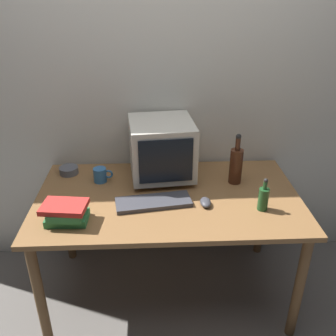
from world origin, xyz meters
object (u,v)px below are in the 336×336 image
bottle_tall (236,165)px  bottle_short (263,198)px  book_stack (66,213)px  mug (101,175)px  keyboard (153,202)px  crt_monitor (162,149)px  computer_mouse (206,202)px  cd_spindle (69,170)px

bottle_tall → bottle_short: bottle_tall is taller
book_stack → mug: 0.44m
keyboard → bottle_short: (0.59, -0.08, 0.06)m
crt_monitor → computer_mouse: crt_monitor is taller
bottle_tall → mug: 0.83m
book_stack → computer_mouse: bearing=9.5°
cd_spindle → computer_mouse: bearing=-26.5°
bottle_short → keyboard: bearing=172.2°
crt_monitor → cd_spindle: crt_monitor is taller
keyboard → bottle_short: size_ratio=2.19×
bottle_short → book_stack: (-1.04, -0.07, -0.02)m
crt_monitor → bottle_tall: size_ratio=1.31×
bottle_short → mug: 0.98m
bottle_tall → book_stack: 1.03m
crt_monitor → bottle_tall: (0.45, -0.09, -0.07)m
bottle_short → cd_spindle: 1.23m
keyboard → mug: size_ratio=3.50×
keyboard → book_stack: size_ratio=1.73×
computer_mouse → cd_spindle: (-0.83, 0.42, 0.00)m
bottle_tall → mug: (-0.83, 0.05, -0.08)m
bottle_tall → bottle_short: 0.32m
bottle_short → cd_spindle: bearing=157.5°
crt_monitor → bottle_short: bearing=-36.8°
bottle_short → crt_monitor: bearing=143.2°
bottle_short → cd_spindle: size_ratio=1.60×
mug → cd_spindle: bearing=152.2°
computer_mouse → bottle_tall: (0.22, 0.25, 0.10)m
crt_monitor → keyboard: (-0.06, -0.32, -0.18)m
crt_monitor → computer_mouse: size_ratio=4.20×
keyboard → cd_spindle: (-0.54, 0.39, 0.01)m
bottle_short → mug: bottle_short is taller
computer_mouse → bottle_tall: 0.35m
computer_mouse → crt_monitor: bearing=123.1°
keyboard → bottle_short: 0.60m
bottle_tall → cd_spindle: (-1.05, 0.16, -0.10)m
book_stack → keyboard: bearing=18.4°
crt_monitor → bottle_tall: crt_monitor is taller
crt_monitor → book_stack: bearing=-137.2°
keyboard → computer_mouse: 0.29m
bottle_tall → mug: bottle_tall is taller
bottle_tall → book_stack: (-0.96, -0.38, -0.07)m
cd_spindle → mug: bearing=-27.8°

